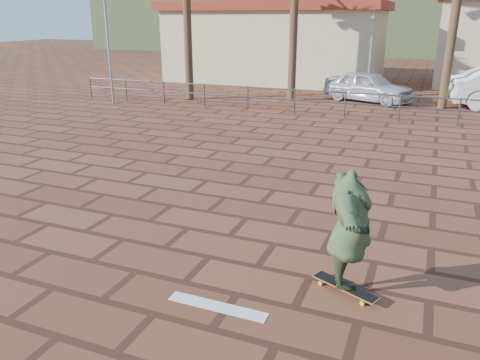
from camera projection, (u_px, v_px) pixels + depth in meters
name	position (u px, v px, depth m)	size (l,w,h in m)	color
ground	(209.00, 257.00, 7.57)	(120.00, 120.00, 0.00)	brown
paint_stripe	(217.00, 306.00, 6.27)	(1.40, 0.22, 0.01)	white
guardrail	(345.00, 100.00, 17.84)	(24.06, 0.06, 1.00)	#47494F
building_west	(277.00, 41.00, 28.18)	(12.60, 7.60, 4.50)	beige
hill_front	(410.00, 23.00, 50.29)	(70.00, 18.00, 6.00)	#384C28
hill_back	(242.00, 14.00, 63.03)	(35.00, 14.00, 8.00)	#384C28
longboard	(345.00, 287.00, 6.58)	(1.01, 0.61, 0.10)	olive
skateboarder	(350.00, 230.00, 6.29)	(2.12, 0.58, 1.72)	#364A27
car_silver	(368.00, 86.00, 21.22)	(1.62, 4.04, 1.38)	#B9BDC1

